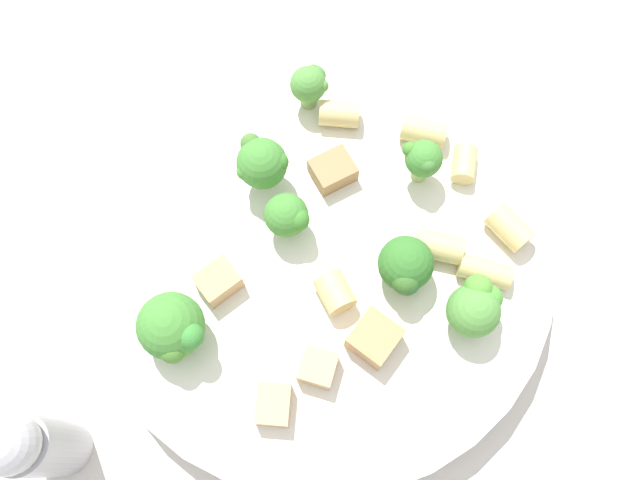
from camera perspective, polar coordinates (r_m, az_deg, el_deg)
The scene contains 22 objects.
ground_plane at distance 0.40m, azimuth -0.00°, elevation -1.96°, with size 2.00×2.00×0.00m, color beige.
pasta_bowl at distance 0.38m, azimuth -0.00°, elevation -1.14°, with size 0.28×0.28×0.03m.
broccoli_floret_0 at distance 0.40m, azimuth -0.93°, elevation 14.08°, with size 0.02×0.03×0.03m.
broccoli_floret_1 at distance 0.37m, azimuth -5.36°, elevation 7.03°, with size 0.03×0.03×0.04m.
broccoli_floret_2 at distance 0.35m, azimuth -13.37°, elevation -7.81°, with size 0.04×0.04×0.04m.
broccoli_floret_3 at distance 0.36m, azimuth -2.52°, elevation 2.74°, with size 0.03×0.03×0.03m.
broccoli_floret_4 at distance 0.37m, azimuth 9.42°, elevation 7.26°, with size 0.03×0.02×0.03m.
broccoli_floret_5 at distance 0.35m, azimuth 14.01°, elevation -5.93°, with size 0.03×0.03×0.03m.
broccoli_floret_6 at distance 0.35m, azimuth 7.86°, elevation -2.42°, with size 0.03×0.03×0.03m.
rigatoni_0 at distance 0.35m, azimuth 1.38°, elevation -4.81°, with size 0.02×0.02×0.02m, color #E0C67F.
rigatoni_1 at distance 0.38m, azimuth 16.96°, elevation 1.07°, with size 0.02×0.02×0.03m, color #E0C67F.
rigatoni_2 at distance 0.40m, azimuth 1.78°, elevation 11.44°, with size 0.02×0.02×0.02m, color #E0C67F.
rigatoni_3 at distance 0.37m, azimuth 10.85°, elevation -0.61°, with size 0.02×0.02×0.03m, color #E0C67F.
rigatoni_4 at distance 0.40m, azimuth 9.46°, elevation 9.74°, with size 0.02×0.02×0.03m, color #E0C67F.
rigatoni_5 at distance 0.39m, azimuth 13.05°, elevation 6.78°, with size 0.01×0.01×0.02m, color #E0C67F.
rigatoni_6 at distance 0.37m, azimuth 14.84°, elevation -2.81°, with size 0.01×0.01×0.03m, color #E0C67F.
chicken_chunk_0 at distance 0.35m, azimuth 5.01°, elevation -8.94°, with size 0.02×0.02×0.02m, color tan.
chicken_chunk_1 at distance 0.35m, azimuth -4.27°, elevation -14.78°, with size 0.02×0.02×0.01m, color tan.
chicken_chunk_2 at distance 0.38m, azimuth 1.18°, elevation 6.39°, with size 0.02×0.02×0.01m, color #A87A4C.
chicken_chunk_3 at distance 0.36m, azimuth -9.30°, elevation -3.76°, with size 0.02×0.02×0.01m, color tan.
chicken_chunk_4 at distance 0.35m, azimuth -0.19°, elevation -11.59°, with size 0.02×0.02×0.01m, color tan.
pepper_shaker at distance 0.37m, azimuth -24.63°, elevation -16.77°, with size 0.03×0.03×0.09m.
Camera 1 is at (-0.06, 0.11, 0.38)m, focal length 35.00 mm.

